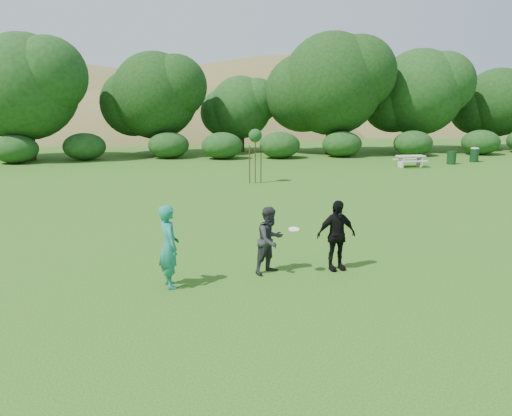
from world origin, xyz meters
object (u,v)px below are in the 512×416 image
at_px(trash_can_near, 452,158).
at_px(trash_can_lidded, 474,154).
at_px(player_teal, 169,247).
at_px(picnic_table, 411,159).
at_px(player_grey, 270,240).
at_px(player_black, 336,235).
at_px(sapling, 255,137).

height_order(trash_can_near, trash_can_lidded, trash_can_lidded).
xyz_separation_m(player_teal, picnic_table, (15.29, 19.43, -0.46)).
height_order(player_teal, player_grey, player_teal).
relative_size(player_grey, picnic_table, 0.95).
height_order(player_black, trash_can_near, player_black).
height_order(trash_can_near, picnic_table, trash_can_near).
distance_m(player_black, picnic_table, 21.86).
relative_size(player_teal, sapling, 0.69).
height_order(trash_can_near, sapling, sapling).
bearing_deg(player_teal, player_black, -97.55).
bearing_deg(player_black, sapling, 80.11).
height_order(sapling, picnic_table, sapling).
relative_size(trash_can_near, trash_can_lidded, 0.86).
distance_m(player_teal, trash_can_lidded, 29.97).
bearing_deg(picnic_table, trash_can_near, 15.72).
bearing_deg(sapling, trash_can_lidded, 22.04).
xyz_separation_m(player_grey, picnic_table, (12.80, 18.82, -0.34)).
bearing_deg(player_grey, sapling, 48.52).
distance_m(sapling, picnic_table, 12.23).
bearing_deg(player_black, picnic_table, 49.76).
bearing_deg(picnic_table, player_teal, -128.21).
relative_size(player_grey, sapling, 0.60).
bearing_deg(sapling, picnic_table, 23.81).
bearing_deg(sapling, player_teal, -106.25).
bearing_deg(player_teal, sapling, -31.74).
bearing_deg(player_grey, trash_can_lidded, 13.87).
relative_size(player_teal, trash_can_near, 2.18).
relative_size(player_grey, trash_can_lidded, 1.63).
relative_size(trash_can_near, sapling, 0.32).
relative_size(player_teal, trash_can_lidded, 1.87).
height_order(player_black, sapling, sapling).
bearing_deg(trash_can_lidded, player_black, -129.02).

